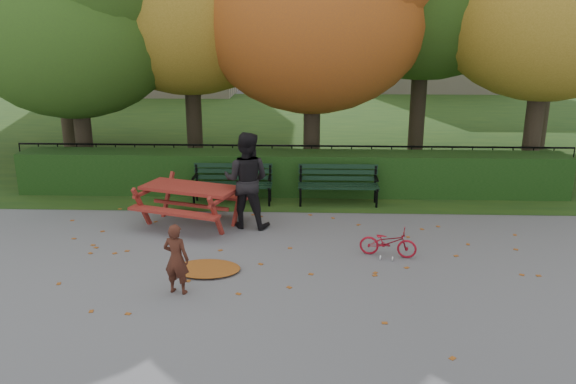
{
  "coord_description": "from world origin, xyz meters",
  "views": [
    {
      "loc": [
        0.43,
        -8.54,
        3.9
      ],
      "look_at": [
        0.06,
        1.21,
        1.0
      ],
      "focal_mm": 35.0,
      "sensor_mm": 36.0,
      "label": 1
    }
  ],
  "objects_px": {
    "bench_left": "(233,180)",
    "bench_right": "(338,181)",
    "picnic_table": "(190,195)",
    "bicycle": "(388,242)",
    "adult": "(246,180)",
    "child": "(176,259)"
  },
  "relations": [
    {
      "from": "picnic_table",
      "to": "child",
      "type": "distance_m",
      "value": 3.04
    },
    {
      "from": "bench_right",
      "to": "child",
      "type": "bearing_deg",
      "value": -120.06
    },
    {
      "from": "picnic_table",
      "to": "bench_right",
      "type": "bearing_deg",
      "value": 45.47
    },
    {
      "from": "bench_right",
      "to": "picnic_table",
      "type": "distance_m",
      "value": 3.42
    },
    {
      "from": "adult",
      "to": "bench_right",
      "type": "bearing_deg",
      "value": -130.37
    },
    {
      "from": "bench_left",
      "to": "child",
      "type": "relative_size",
      "value": 1.63
    },
    {
      "from": "child",
      "to": "bench_left",
      "type": "bearing_deg",
      "value": -78.85
    },
    {
      "from": "bench_right",
      "to": "bicycle",
      "type": "height_order",
      "value": "bench_right"
    },
    {
      "from": "bench_left",
      "to": "picnic_table",
      "type": "xyz_separation_m",
      "value": [
        -0.65,
        -1.55,
        0.12
      ]
    },
    {
      "from": "bench_left",
      "to": "bench_right",
      "type": "xyz_separation_m",
      "value": [
        2.4,
        0.0,
        0.0
      ]
    },
    {
      "from": "picnic_table",
      "to": "bicycle",
      "type": "height_order",
      "value": "picnic_table"
    },
    {
      "from": "bench_left",
      "to": "picnic_table",
      "type": "bearing_deg",
      "value": -112.7
    },
    {
      "from": "bench_right",
      "to": "bicycle",
      "type": "xyz_separation_m",
      "value": [
        0.73,
        -3.02,
        -0.26
      ]
    },
    {
      "from": "bench_left",
      "to": "bench_right",
      "type": "bearing_deg",
      "value": 0.0
    },
    {
      "from": "picnic_table",
      "to": "child",
      "type": "bearing_deg",
      "value": -63.72
    },
    {
      "from": "child",
      "to": "bench_right",
      "type": "bearing_deg",
      "value": -105.92
    },
    {
      "from": "bicycle",
      "to": "picnic_table",
      "type": "bearing_deg",
      "value": 81.06
    },
    {
      "from": "bench_left",
      "to": "bench_right",
      "type": "relative_size",
      "value": 1.0
    },
    {
      "from": "picnic_table",
      "to": "adult",
      "type": "height_order",
      "value": "adult"
    },
    {
      "from": "child",
      "to": "adult",
      "type": "relative_size",
      "value": 0.57
    },
    {
      "from": "child",
      "to": "adult",
      "type": "distance_m",
      "value": 3.1
    },
    {
      "from": "bench_left",
      "to": "child",
      "type": "height_order",
      "value": "child"
    }
  ]
}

